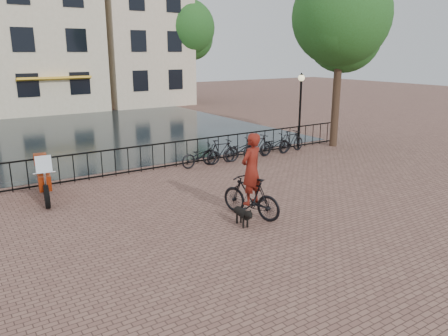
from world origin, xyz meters
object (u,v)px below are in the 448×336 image
lamp_post (301,99)px  cyclist (251,181)px  dog (242,216)px  motorcycle (43,174)px

lamp_post → cyclist: (-6.99, -5.64, -1.33)m
cyclist → dog: 1.04m
motorcycle → lamp_post: bearing=12.5°
dog → motorcycle: size_ratio=0.36×
lamp_post → dog: (-7.57, -6.03, -2.11)m
cyclist → dog: cyclist is taller
lamp_post → dog: 9.91m
lamp_post → motorcycle: 11.60m
dog → lamp_post: bearing=46.2°
motorcycle → dog: bearing=-44.8°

